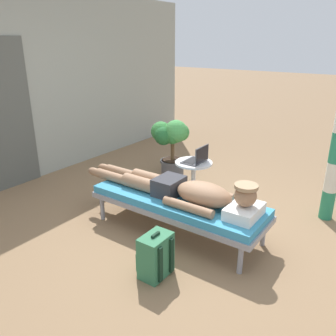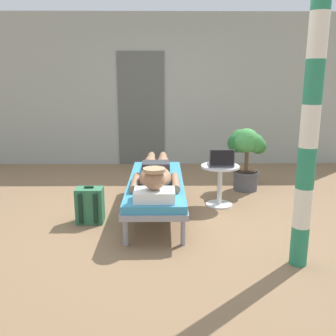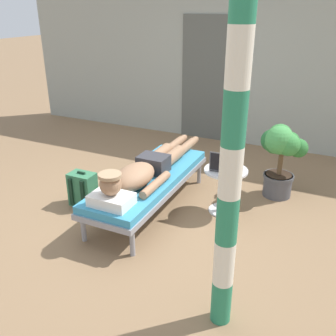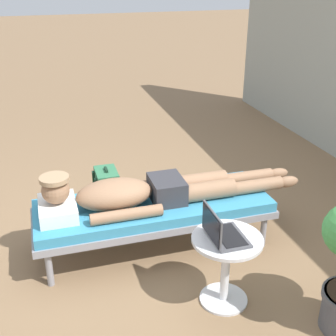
{
  "view_description": "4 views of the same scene",
  "coord_description": "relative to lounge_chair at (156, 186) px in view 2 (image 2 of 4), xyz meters",
  "views": [
    {
      "loc": [
        -2.86,
        -1.76,
        2.0
      ],
      "look_at": [
        -0.01,
        0.27,
        0.7
      ],
      "focal_mm": 37.09,
      "sensor_mm": 36.0,
      "label": 1
    },
    {
      "loc": [
        0.03,
        -4.17,
        1.61
      ],
      "look_at": [
        0.08,
        -0.08,
        0.61
      ],
      "focal_mm": 40.15,
      "sensor_mm": 36.0,
      "label": 2
    },
    {
      "loc": [
        1.78,
        -3.27,
        2.19
      ],
      "look_at": [
        0.13,
        0.21,
        0.5
      ],
      "focal_mm": 40.16,
      "sensor_mm": 36.0,
      "label": 3
    },
    {
      "loc": [
        2.99,
        -0.69,
        2.17
      ],
      "look_at": [
        -0.26,
        0.29,
        0.6
      ],
      "focal_mm": 47.31,
      "sensor_mm": 36.0,
      "label": 4
    }
  ],
  "objects": [
    {
      "name": "ground_plane",
      "position": [
        0.06,
        -0.1,
        -0.35
      ],
      "size": [
        40.0,
        40.0,
        0.0
      ],
      "primitive_type": "plane",
      "color": "#846647"
    },
    {
      "name": "house_wall_back",
      "position": [
        0.0,
        2.74,
        1.0
      ],
      "size": [
        7.6,
        0.2,
        2.7
      ],
      "primitive_type": "cube",
      "color": "#999E93",
      "rests_on": "ground"
    },
    {
      "name": "house_door_panel",
      "position": [
        -0.31,
        2.63,
        0.67
      ],
      "size": [
        0.84,
        0.03,
        2.04
      ],
      "primitive_type": "cube",
      "color": "#545651",
      "rests_on": "ground"
    },
    {
      "name": "lounge_chair",
      "position": [
        0.0,
        0.0,
        0.0
      ],
      "size": [
        0.66,
        1.94,
        0.42
      ],
      "color": "gray",
      "rests_on": "ground"
    },
    {
      "name": "person_reclining",
      "position": [
        -0.0,
        -0.09,
        0.17
      ],
      "size": [
        0.53,
        2.17,
        0.33
      ],
      "color": "white",
      "rests_on": "lounge_chair"
    },
    {
      "name": "side_table",
      "position": [
        0.8,
        0.29,
        0.01
      ],
      "size": [
        0.48,
        0.48,
        0.52
      ],
      "color": "silver",
      "rests_on": "ground"
    },
    {
      "name": "laptop",
      "position": [
        0.8,
        0.24,
        0.24
      ],
      "size": [
        0.31,
        0.24,
        0.23
      ],
      "color": "#4C4C51",
      "rests_on": "side_table"
    },
    {
      "name": "backpack",
      "position": [
        -0.74,
        -0.26,
        -0.15
      ],
      "size": [
        0.3,
        0.26,
        0.42
      ],
      "color": "#33724C",
      "rests_on": "ground"
    },
    {
      "name": "potted_plant",
      "position": [
        1.27,
        0.97,
        0.24
      ],
      "size": [
        0.56,
        0.56,
        0.91
      ],
      "color": "#4C4C51",
      "rests_on": "ground"
    },
    {
      "name": "porch_post",
      "position": [
        1.27,
        -1.27,
        0.87
      ],
      "size": [
        0.15,
        0.15,
        2.44
      ],
      "color": "#267F59",
      "rests_on": "ground"
    }
  ]
}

